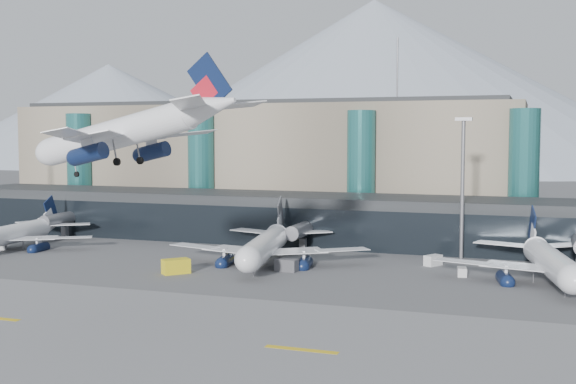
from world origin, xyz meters
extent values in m
plane|color=#515154|center=(0.00, 0.00, 0.00)|extent=(900.00, 900.00, 0.00)
cube|color=slate|center=(0.00, -15.00, 0.02)|extent=(400.00, 40.00, 0.04)
cube|color=gold|center=(20.00, -15.00, 0.05)|extent=(8.00, 1.00, 0.02)
cube|color=black|center=(0.00, 58.00, 5.00)|extent=(170.00, 18.00, 10.00)
cube|color=black|center=(0.00, 49.10, 4.00)|extent=(170.00, 0.40, 8.00)
cylinder|color=slate|center=(-55.00, 47.00, 4.20)|extent=(2.80, 14.00, 2.80)
cube|color=slate|center=(-55.00, 47.00, 1.20)|extent=(1.20, 1.20, 2.40)
cylinder|color=slate|center=(0.00, 47.00, 4.20)|extent=(2.80, 14.00, 2.80)
cube|color=slate|center=(0.00, 47.00, 1.20)|extent=(1.20, 1.20, 2.40)
cube|color=gray|center=(-25.00, 90.00, 15.00)|extent=(130.00, 30.00, 30.00)
cube|color=black|center=(-25.00, 90.00, 30.50)|extent=(123.50, 28.00, 1.00)
cylinder|color=#256968|center=(-70.00, 74.00, 14.00)|extent=(6.40, 6.40, 28.00)
cylinder|color=#256968|center=(-35.00, 74.00, 14.00)|extent=(6.40, 6.40, 28.00)
cylinder|color=#256968|center=(5.00, 74.00, 14.00)|extent=(6.40, 6.40, 28.00)
cylinder|color=#256968|center=(40.00, 74.00, 14.00)|extent=(6.40, 6.40, 28.00)
cylinder|color=slate|center=(10.00, 90.00, 38.00)|extent=(0.40, 0.40, 16.00)
cone|color=gray|center=(-260.00, 380.00, 37.50)|extent=(320.00, 320.00, 75.00)
cone|color=gray|center=(-60.00, 380.00, 55.00)|extent=(400.00, 400.00, 110.00)
cylinder|color=slate|center=(30.00, 48.00, 12.50)|extent=(0.70, 0.70, 25.00)
cube|color=slate|center=(30.00, 48.00, 25.30)|extent=(3.00, 1.20, 0.60)
cylinder|color=white|center=(-3.26, -10.29, 24.03)|extent=(21.73, 6.39, 3.55)
ellipsoid|color=white|center=(-13.88, -8.85, 24.03)|extent=(5.41, 4.19, 3.55)
cone|color=white|center=(10.40, -12.13, 24.21)|extent=(6.55, 4.34, 3.55)
cube|color=white|center=(-2.77, -18.08, 23.44)|extent=(9.53, 16.17, 0.18)
cylinder|color=#0D193B|center=(-3.73, -16.10, 21.63)|extent=(4.51, 2.51, 1.95)
cube|color=white|center=(9.83, -16.38, 24.39)|extent=(5.64, 8.53, 0.14)
cube|color=white|center=(-0.71, -2.90, 23.44)|extent=(12.66, 15.70, 0.18)
cylinder|color=#0D193B|center=(-2.18, -4.56, 21.63)|extent=(4.51, 2.51, 1.95)
cube|color=white|center=(10.98, -7.88, 24.39)|extent=(7.14, 8.26, 0.14)
cube|color=#0D193B|center=(10.71, -12.17, 27.05)|extent=(5.29, 0.92, 6.26)
cube|color=red|center=(9.80, -12.05, 25.98)|extent=(3.55, 0.72, 3.42)
cylinder|color=slate|center=(-10.70, -9.28, 21.72)|extent=(0.14, 0.14, 2.84)
cylinder|color=black|center=(-10.70, -9.28, 20.48)|extent=(0.66, 0.31, 0.63)
cylinder|color=black|center=(-2.63, -12.52, 20.48)|extent=(0.85, 0.42, 0.81)
cylinder|color=black|center=(-2.06, -8.30, 20.48)|extent=(0.85, 0.42, 0.81)
cylinder|color=white|center=(-54.71, 31.00, 4.19)|extent=(6.09, 22.94, 3.76)
cone|color=white|center=(-56.23, 45.49, 4.37)|extent=(4.41, 6.83, 3.76)
cube|color=white|center=(-46.83, 33.45, 3.57)|extent=(16.72, 13.05, 0.19)
cylinder|color=#0D193B|center=(-48.63, 31.96, 1.65)|extent=(2.53, 4.72, 2.07)
cube|color=white|center=(-51.72, 45.96, 4.56)|extent=(8.79, 7.39, 0.15)
cube|color=white|center=(-60.74, 45.02, 4.56)|extent=(9.02, 6.16, 0.15)
cube|color=#0D193B|center=(-56.26, 45.82, 7.38)|extent=(0.81, 5.60, 6.61)
cube|color=white|center=(-56.16, 44.85, 6.25)|extent=(0.65, 3.76, 3.61)
cylinder|color=black|center=(-52.57, 32.20, 0.43)|extent=(0.42, 0.89, 0.86)
cylinder|color=black|center=(-57.06, 31.73, 0.43)|extent=(0.42, 0.89, 0.86)
cylinder|color=white|center=(-1.47, 31.00, 4.72)|extent=(8.69, 25.92, 4.24)
ellipsoid|color=white|center=(0.79, 18.42, 4.72)|extent=(5.22, 6.59, 4.24)
cone|color=white|center=(-4.38, 47.18, 4.93)|extent=(5.46, 7.94, 4.24)
cube|color=white|center=(7.19, 34.41, 4.02)|extent=(18.51, 15.60, 0.21)
cylinder|color=#0D193B|center=(5.29, 32.59, 1.86)|extent=(3.20, 5.45, 2.33)
cube|color=white|center=(0.66, 48.08, 5.14)|extent=(9.72, 8.74, 0.17)
cube|color=white|center=(-10.78, 31.18, 4.02)|extent=(19.25, 10.67, 0.21)
cylinder|color=#0D193B|center=(-8.37, 30.13, 1.86)|extent=(3.20, 5.45, 2.33)
cube|color=white|center=(-9.41, 46.28, 5.14)|extent=(10.16, 6.38, 0.17)
cube|color=slate|center=(-4.44, 47.54, 8.32)|extent=(1.37, 6.27, 7.46)
cube|color=white|center=(-4.25, 46.46, 7.05)|extent=(1.04, 4.22, 4.08)
cylinder|color=slate|center=(0.11, 22.19, 1.97)|extent=(0.17, 0.17, 3.39)
cylinder|color=black|center=(0.11, 22.19, 0.48)|extent=(0.40, 0.79, 0.75)
cylinder|color=black|center=(0.84, 32.53, 0.48)|extent=(0.54, 1.02, 0.97)
cylinder|color=black|center=(-4.17, 31.63, 0.48)|extent=(0.54, 1.02, 0.97)
cylinder|color=white|center=(44.80, 31.00, 4.57)|extent=(8.69, 25.08, 4.10)
ellipsoid|color=white|center=(47.14, 18.85, 4.57)|extent=(5.11, 6.41, 4.10)
cone|color=white|center=(41.80, 46.62, 4.77)|extent=(5.36, 7.72, 4.10)
cube|color=white|center=(46.66, 47.56, 4.98)|extent=(9.37, 8.52, 0.16)
cube|color=white|center=(35.79, 31.07, 3.89)|extent=(18.61, 10.14, 0.21)
cylinder|color=#0D193B|center=(38.14, 30.08, 1.80)|extent=(3.15, 5.29, 2.26)
cube|color=white|center=(36.94, 45.69, 4.98)|extent=(9.82, 6.09, 0.16)
cube|color=#0D193B|center=(41.74, 46.97, 8.05)|extent=(1.40, 6.06, 7.22)
cube|color=white|center=(41.94, 45.93, 6.82)|extent=(1.05, 4.08, 3.95)
cylinder|color=slate|center=(46.44, 22.49, 1.90)|extent=(0.17, 0.17, 3.28)
cylinder|color=black|center=(46.44, 22.49, 0.47)|extent=(0.39, 0.76, 0.73)
cylinder|color=black|center=(47.02, 32.51, 0.47)|extent=(0.53, 0.99, 0.94)
cylinder|color=black|center=(42.19, 31.58, 0.47)|extent=(0.53, 0.99, 0.94)
cube|color=gold|center=(-6.49, 40.12, 0.78)|extent=(2.33, 3.05, 1.56)
cube|color=#48474C|center=(4.04, 25.77, 1.03)|extent=(3.87, 2.31, 2.05)
cube|color=silver|center=(26.17, 39.00, 0.90)|extent=(3.07, 3.58, 1.81)
cube|color=#48474C|center=(-63.18, 43.10, 0.90)|extent=(3.36, 3.58, 1.80)
cube|color=silver|center=(31.83, 30.98, 0.71)|extent=(1.77, 2.62, 1.42)
cube|color=gold|center=(-12.25, 18.01, 1.19)|extent=(4.60, 4.72, 2.39)
camera|label=1|loc=(42.93, -85.17, 22.38)|focal=45.00mm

